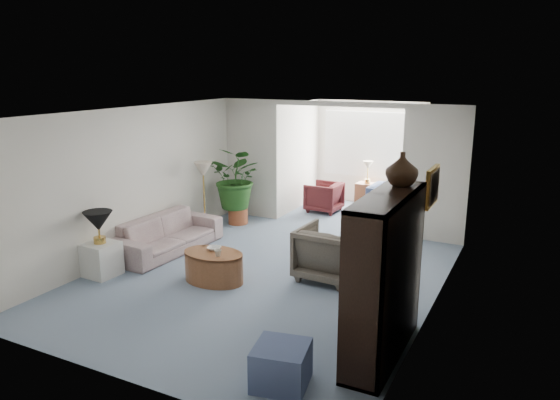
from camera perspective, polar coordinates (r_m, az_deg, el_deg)
The scene contains 26 objects.
floor at distance 8.11m, azimuth -1.95°, elevation -8.49°, with size 6.00×6.00×0.00m, color gray.
sunroom_floor at distance 11.67m, azimuth 7.82°, elevation -1.53°, with size 2.60×2.60×0.00m, color gray.
back_pier_left at distance 11.19m, azimuth -3.11°, elevation 4.47°, with size 1.20×0.12×2.50m, color beige.
back_pier_right at distance 9.88m, azimuth 16.37°, elevation 2.64°, with size 1.20×0.12×2.50m, color beige.
back_header at distance 10.24m, azimuth 6.20°, elevation 10.28°, with size 2.60×0.12×0.10m, color beige.
window_pane at distance 12.40m, azimuth 9.70°, elevation 5.92°, with size 2.20×0.02×1.50m, color white.
window_blinds at distance 12.37m, azimuth 9.66°, elevation 5.90°, with size 2.20×0.02×1.50m, color white.
framed_picture at distance 6.70m, azimuth 16.25°, elevation 1.38°, with size 0.04×0.50×0.40m, color #BDB097.
sofa at distance 9.38m, azimuth -12.05°, elevation -3.63°, with size 2.12×0.83×0.62m, color #BAAD9E.
end_table at distance 8.59m, azimuth -18.74°, elevation -6.08°, with size 0.47×0.47×0.52m, color silver.
table_lamp at distance 8.41m, azimuth -19.07°, elevation -2.17°, with size 0.44×0.44×0.30m, color black.
floor_lamp at distance 10.10m, azimuth -8.31°, elevation 3.30°, with size 0.36×0.36×0.28m, color beige.
coffee_table at distance 8.00m, azimuth -7.18°, elevation -7.17°, with size 0.95×0.95×0.45m, color brown.
coffee_bowl at distance 8.02m, azimuth -7.13°, elevation -5.22°, with size 0.20×0.20×0.05m, color silver.
coffee_cup at distance 7.75m, azimuth -6.73°, elevation -5.71°, with size 0.11×0.11×0.10m, color beige.
wingback_chair at distance 8.01m, azimuth 5.31°, elevation -5.71°, with size 0.87×0.89×0.81m, color #655F50.
side_table_dark at distance 8.11m, azimuth 10.71°, elevation -6.57°, with size 0.47×0.38×0.57m, color black.
entertainment_cabinet at distance 5.87m, azimuth 11.24°, elevation -8.15°, with size 0.44×1.64×1.83m, color black.
cabinet_urn at distance 6.03m, azimuth 13.05°, elevation 3.28°, with size 0.36×0.36×0.38m, color black.
ottoman at distance 5.53m, azimuth 0.14°, elevation -17.45°, with size 0.53×0.53×0.43m, color slate.
plant_pot at distance 10.88m, azimuth -4.55°, elevation -1.72°, with size 0.40×0.40×0.32m, color brown.
house_plant at distance 10.69m, azimuth -4.64°, elevation 2.39°, with size 1.15×0.99×1.27m, color #214F1B.
sunroom_chair_blue at distance 11.29m, azimuth 11.83°, elevation -0.26°, with size 0.81×0.83×0.76m, color slate.
sunroom_chair_maroon at distance 11.76m, azimuth 4.76°, elevation 0.33°, with size 0.70×0.72×0.66m, color #531C1E.
sunroom_table at distance 12.21m, azimuth 9.36°, elevation 0.49°, with size 0.47×0.36×0.57m, color brown.
shelf_clutter at distance 5.64m, azimuth 10.07°, elevation -8.34°, with size 0.30×1.03×1.06m.
Camera 1 is at (3.64, -6.55, 3.10)m, focal length 33.83 mm.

